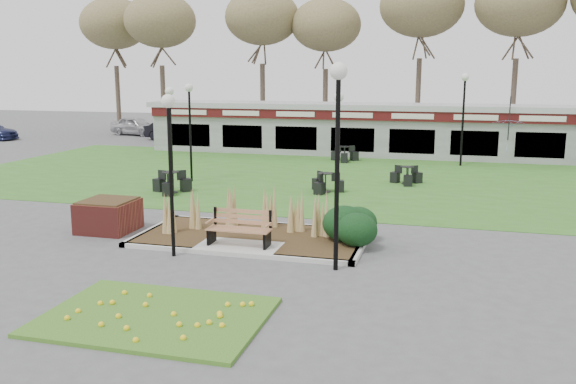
% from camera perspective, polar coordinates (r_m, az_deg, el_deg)
% --- Properties ---
extents(ground, '(100.00, 100.00, 0.00)m').
position_cam_1_polar(ground, '(16.15, -4.77, -5.57)').
color(ground, '#515154').
rests_on(ground, ground).
extents(lawn, '(34.00, 16.00, 0.02)m').
position_cam_1_polar(lawn, '(27.45, 3.80, 1.42)').
color(lawn, '#356620').
rests_on(lawn, ground).
extents(flower_bed, '(4.20, 3.00, 0.16)m').
position_cam_1_polar(flower_bed, '(12.16, -12.33, -11.17)').
color(flower_bed, '#2E621C').
rests_on(flower_bed, ground).
extents(planting_bed, '(6.75, 3.40, 1.27)m').
position_cam_1_polar(planting_bed, '(16.93, 0.84, -3.46)').
color(planting_bed, '#382316').
rests_on(planting_bed, ground).
extents(park_bench, '(1.70, 0.66, 0.93)m').
position_cam_1_polar(park_bench, '(16.22, -4.50, -3.33)').
color(park_bench, '#AE784E').
rests_on(park_bench, ground).
extents(brick_planter, '(1.50, 1.50, 0.95)m').
position_cam_1_polar(brick_planter, '(18.79, -16.45, -2.10)').
color(brick_planter, maroon).
rests_on(brick_planter, ground).
extents(food_pavilion, '(24.60, 3.40, 2.90)m').
position_cam_1_polar(food_pavilion, '(35.04, 6.45, 5.91)').
color(food_pavilion, gray).
rests_on(food_pavilion, ground).
extents(tree_backdrop, '(47.24, 5.24, 10.36)m').
position_cam_1_polar(tree_backdrop, '(43.02, 8.38, 16.00)').
color(tree_backdrop, '#47382B').
rests_on(tree_backdrop, ground).
extents(lamp_post_near_left, '(0.40, 0.40, 4.86)m').
position_cam_1_polar(lamp_post_near_left, '(14.00, 4.69, 6.64)').
color(lamp_post_near_left, black).
rests_on(lamp_post_near_left, ground).
extents(lamp_post_near_right, '(0.34, 0.34, 4.11)m').
position_cam_1_polar(lamp_post_near_right, '(15.39, -11.03, 4.83)').
color(lamp_post_near_right, black).
rests_on(lamp_post_near_right, ground).
extents(lamp_post_mid_left, '(0.34, 0.34, 4.07)m').
position_cam_1_polar(lamp_post_mid_left, '(24.65, -10.97, 7.06)').
color(lamp_post_mid_left, black).
rests_on(lamp_post_mid_left, ground).
extents(lamp_post_mid_right, '(0.33, 0.33, 4.01)m').
position_cam_1_polar(lamp_post_mid_right, '(20.24, 4.73, 6.25)').
color(lamp_post_mid_right, black).
rests_on(lamp_post_mid_right, ground).
extents(lamp_post_far_right, '(0.38, 0.38, 4.58)m').
position_cam_1_polar(lamp_post_far_right, '(31.55, 16.15, 8.37)').
color(lamp_post_far_right, black).
rests_on(lamp_post_far_right, ground).
extents(lamp_post_far_left, '(0.35, 0.35, 4.17)m').
position_cam_1_polar(lamp_post_far_left, '(26.19, -9.19, 7.52)').
color(lamp_post_far_left, black).
rests_on(lamp_post_far_left, ground).
extents(bistro_set_a, '(1.51, 1.51, 0.83)m').
position_cam_1_polar(bistro_set_a, '(24.11, -10.89, 0.58)').
color(bistro_set_a, black).
rests_on(bistro_set_a, ground).
extents(bistro_set_b, '(1.36, 1.29, 0.73)m').
position_cam_1_polar(bistro_set_b, '(26.07, 11.04, 1.29)').
color(bistro_set_b, black).
rests_on(bistro_set_b, ground).
extents(bistro_set_c, '(1.37, 1.36, 0.75)m').
position_cam_1_polar(bistro_set_c, '(23.88, 3.52, 0.60)').
color(bistro_set_c, black).
rests_on(bistro_set_c, ground).
extents(bistro_set_d, '(1.47, 1.37, 0.79)m').
position_cam_1_polar(bistro_set_d, '(32.29, 5.33, 3.35)').
color(bistro_set_d, black).
rests_on(bistro_set_d, ground).
extents(patio_umbrella, '(2.18, 2.21, 2.35)m').
position_cam_1_polar(patio_umbrella, '(32.78, 19.90, 4.99)').
color(patio_umbrella, black).
rests_on(patio_umbrella, ground).
extents(car_silver, '(4.32, 2.51, 1.38)m').
position_cam_1_polar(car_silver, '(47.06, -14.04, 6.01)').
color(car_silver, '#B4B3B8').
rests_on(car_silver, ground).
extents(car_black, '(4.36, 1.95, 1.39)m').
position_cam_1_polar(car_black, '(42.89, -10.53, 5.69)').
color(car_black, black).
rests_on(car_black, ground).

